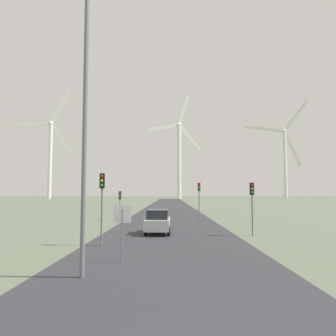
{
  "coord_description": "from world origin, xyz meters",
  "views": [
    {
      "loc": [
        0.14,
        -3.52,
        3.11
      ],
      "look_at": [
        0.0,
        19.64,
        4.87
      ],
      "focal_mm": 35.0,
      "sensor_mm": 36.0,
      "label": 1
    }
  ],
  "objects_px": {
    "streetlamp": "(86,71)",
    "traffic_light_post_near_right": "(252,197)",
    "traffic_light_post_mid_right": "(199,193)",
    "wind_turbine_far_left": "(50,150)",
    "stop_sign_near": "(122,222)",
    "wind_turbine_left": "(179,152)",
    "traffic_light_post_near_left": "(102,193)",
    "traffic_light_post_mid_left": "(120,199)",
    "wind_turbine_center": "(285,155)",
    "car_approaching": "(158,222)"
  },
  "relations": [
    {
      "from": "traffic_light_post_near_left",
      "to": "traffic_light_post_mid_left",
      "type": "relative_size",
      "value": 1.3
    },
    {
      "from": "wind_turbine_far_left",
      "to": "traffic_light_post_mid_right",
      "type": "bearing_deg",
      "value": -64.1
    },
    {
      "from": "traffic_light_post_near_left",
      "to": "wind_turbine_left",
      "type": "relative_size",
      "value": 0.07
    },
    {
      "from": "traffic_light_post_near_right",
      "to": "traffic_light_post_mid_right",
      "type": "bearing_deg",
      "value": 103.04
    },
    {
      "from": "traffic_light_post_near_left",
      "to": "traffic_light_post_mid_right",
      "type": "bearing_deg",
      "value": 66.19
    },
    {
      "from": "streetlamp",
      "to": "stop_sign_near",
      "type": "distance_m",
      "value": 6.63
    },
    {
      "from": "traffic_light_post_near_left",
      "to": "traffic_light_post_near_right",
      "type": "relative_size",
      "value": 1.11
    },
    {
      "from": "traffic_light_post_near_right",
      "to": "wind_turbine_center",
      "type": "bearing_deg",
      "value": 69.84
    },
    {
      "from": "streetlamp",
      "to": "traffic_light_post_near_right",
      "type": "relative_size",
      "value": 3.31
    },
    {
      "from": "stop_sign_near",
      "to": "traffic_light_post_near_right",
      "type": "xyz_separation_m",
      "value": [
        8.15,
        9.14,
        1.04
      ]
    },
    {
      "from": "stop_sign_near",
      "to": "traffic_light_post_near_right",
      "type": "bearing_deg",
      "value": 48.26
    },
    {
      "from": "stop_sign_near",
      "to": "traffic_light_post_mid_left",
      "type": "relative_size",
      "value": 0.78
    },
    {
      "from": "stop_sign_near",
      "to": "wind_turbine_center",
      "type": "distance_m",
      "value": 199.08
    },
    {
      "from": "traffic_light_post_near_right",
      "to": "stop_sign_near",
      "type": "bearing_deg",
      "value": -131.74
    },
    {
      "from": "car_approaching",
      "to": "wind_turbine_center",
      "type": "relative_size",
      "value": 0.07
    },
    {
      "from": "traffic_light_post_mid_right",
      "to": "wind_turbine_far_left",
      "type": "xyz_separation_m",
      "value": [
        -69.36,
        142.85,
        23.36
      ]
    },
    {
      "from": "traffic_light_post_mid_left",
      "to": "wind_turbine_left",
      "type": "relative_size",
      "value": 0.06
    },
    {
      "from": "stop_sign_near",
      "to": "wind_turbine_left",
      "type": "bearing_deg",
      "value": 87.49
    },
    {
      "from": "traffic_light_post_mid_left",
      "to": "wind_turbine_center",
      "type": "relative_size",
      "value": 0.05
    },
    {
      "from": "traffic_light_post_near_left",
      "to": "traffic_light_post_mid_left",
      "type": "xyz_separation_m",
      "value": [
        -1.58,
        17.44,
        -0.71
      ]
    },
    {
      "from": "traffic_light_post_near_right",
      "to": "wind_turbine_far_left",
      "type": "distance_m",
      "value": 172.52
    },
    {
      "from": "traffic_light_post_mid_left",
      "to": "traffic_light_post_mid_right",
      "type": "distance_m",
      "value": 8.94
    },
    {
      "from": "traffic_light_post_near_left",
      "to": "wind_turbine_center",
      "type": "bearing_deg",
      "value": 67.5
    },
    {
      "from": "stop_sign_near",
      "to": "traffic_light_post_near_right",
      "type": "relative_size",
      "value": 0.66
    },
    {
      "from": "wind_turbine_far_left",
      "to": "wind_turbine_left",
      "type": "distance_m",
      "value": 71.14
    },
    {
      "from": "stop_sign_near",
      "to": "car_approaching",
      "type": "distance_m",
      "value": 10.46
    },
    {
      "from": "traffic_light_post_near_left",
      "to": "wind_turbine_far_left",
      "type": "distance_m",
      "value": 172.59
    },
    {
      "from": "traffic_light_post_near_left",
      "to": "traffic_light_post_mid_left",
      "type": "bearing_deg",
      "value": 95.19
    },
    {
      "from": "wind_turbine_left",
      "to": "wind_turbine_far_left",
      "type": "bearing_deg",
      "value": 178.42
    },
    {
      "from": "streetlamp",
      "to": "traffic_light_post_mid_left",
      "type": "height_order",
      "value": "streetlamp"
    },
    {
      "from": "stop_sign_near",
      "to": "wind_turbine_far_left",
      "type": "bearing_deg",
      "value": 111.31
    },
    {
      "from": "streetlamp",
      "to": "traffic_light_post_mid_right",
      "type": "distance_m",
      "value": 25.13
    },
    {
      "from": "traffic_light_post_mid_left",
      "to": "wind_turbine_far_left",
      "type": "relative_size",
      "value": 0.05
    },
    {
      "from": "traffic_light_post_mid_right",
      "to": "car_approaching",
      "type": "relative_size",
      "value": 1.01
    },
    {
      "from": "streetlamp",
      "to": "traffic_light_post_mid_left",
      "type": "relative_size",
      "value": 3.89
    },
    {
      "from": "stop_sign_near",
      "to": "car_approaching",
      "type": "xyz_separation_m",
      "value": [
        1.22,
        10.36,
        -0.88
      ]
    },
    {
      "from": "wind_turbine_left",
      "to": "traffic_light_post_near_right",
      "type": "bearing_deg",
      "value": -89.6
    },
    {
      "from": "traffic_light_post_near_right",
      "to": "wind_turbine_center",
      "type": "distance_m",
      "value": 187.6
    },
    {
      "from": "traffic_light_post_near_left",
      "to": "traffic_light_post_near_right",
      "type": "distance_m",
      "value": 11.01
    },
    {
      "from": "traffic_light_post_mid_left",
      "to": "wind_turbine_far_left",
      "type": "distance_m",
      "value": 156.12
    },
    {
      "from": "traffic_light_post_mid_left",
      "to": "car_approaching",
      "type": "relative_size",
      "value": 0.79
    },
    {
      "from": "wind_turbine_center",
      "to": "traffic_light_post_near_left",
      "type": "bearing_deg",
      "value": -112.5
    },
    {
      "from": "traffic_light_post_mid_right",
      "to": "wind_turbine_far_left",
      "type": "height_order",
      "value": "wind_turbine_far_left"
    },
    {
      "from": "stop_sign_near",
      "to": "traffic_light_post_mid_right",
      "type": "xyz_separation_m",
      "value": [
        5.36,
        21.21,
        1.28
      ]
    },
    {
      "from": "wind_turbine_far_left",
      "to": "wind_turbine_center",
      "type": "xyz_separation_m",
      "value": [
        136.3,
        19.8,
        -0.13
      ]
    },
    {
      "from": "stop_sign_near",
      "to": "wind_turbine_left",
      "type": "xyz_separation_m",
      "value": [
        7.1,
        162.1,
        23.27
      ]
    },
    {
      "from": "traffic_light_post_mid_right",
      "to": "traffic_light_post_mid_left",
      "type": "bearing_deg",
      "value": 173.88
    },
    {
      "from": "traffic_light_post_mid_right",
      "to": "wind_turbine_far_left",
      "type": "distance_m",
      "value": 160.51
    },
    {
      "from": "streetlamp",
      "to": "car_approaching",
      "type": "distance_m",
      "value": 14.86
    },
    {
      "from": "traffic_light_post_near_left",
      "to": "traffic_light_post_mid_right",
      "type": "distance_m",
      "value": 18.03
    }
  ]
}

